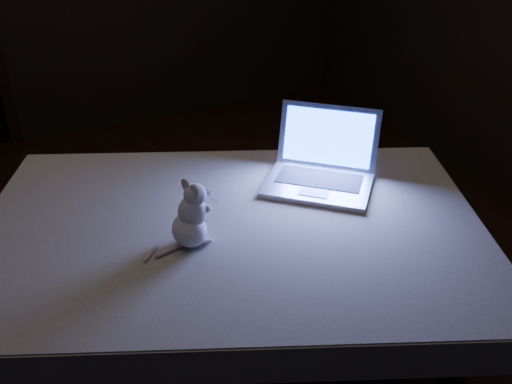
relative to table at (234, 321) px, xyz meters
name	(u,v)px	position (x,y,z in m)	size (l,w,h in m)	color
floor	(196,307)	(0.05, 0.59, -0.42)	(5.00, 5.00, 0.00)	black
table	(234,321)	(0.00, 0.00, 0.00)	(1.58, 1.02, 0.85)	black
tablecloth	(242,237)	(0.04, 0.00, 0.37)	(1.71, 1.14, 0.12)	#BEB69C
laptop	(320,156)	(0.39, 0.09, 0.57)	(0.39, 0.34, 0.26)	#B0B0B5
plush_mouse	(188,215)	(-0.17, -0.05, 0.54)	(0.16, 0.16, 0.22)	white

